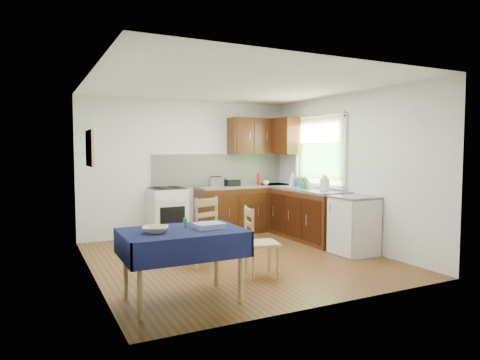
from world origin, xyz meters
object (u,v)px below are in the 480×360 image
dining_table (182,240)px  chair_near (258,240)px  chair_far (200,230)px  sandwich_press (232,182)px  dish_rack (302,187)px  toaster (216,182)px  kettle (325,184)px

dining_table → chair_near: size_ratio=1.42×
chair_far → chair_near: (0.49, -0.74, -0.04)m
sandwich_press → dish_rack: bearing=-63.5°
toaster → kettle: bearing=-66.5°
chair_near → toaster: size_ratio=3.42×
chair_far → dish_rack: dish_rack is taller
dining_table → kettle: size_ratio=4.60×
toaster → sandwich_press: toaster is taller
kettle → toaster: bearing=128.7°
toaster → sandwich_press: bearing=-9.7°
dining_table → chair_near: bearing=15.1°
toaster → sandwich_press: (0.34, 0.03, -0.01)m
chair_near → dish_rack: bearing=-36.0°
chair_near → toaster: (0.58, 2.69, 0.53)m
chair_far → kettle: size_ratio=3.54×
sandwich_press → dish_rack: dish_rack is taller
toaster → kettle: kettle is taller
chair_far → toaster: size_ratio=3.74×
chair_near → sandwich_press: size_ratio=3.31×
dish_rack → toaster: bearing=154.9°
kettle → chair_far: bearing=-171.2°
chair_far → dish_rack: (2.28, 0.93, 0.42)m
dining_table → chair_near: (1.12, 0.40, -0.18)m
chair_far → dining_table: bearing=42.2°
dining_table → chair_far: 1.31m
chair_far → kettle: bearing=170.3°
sandwich_press → chair_far: bearing=-138.4°
chair_near → kettle: 2.23m
chair_near → toaster: bearing=-1.2°
dining_table → toaster: size_ratio=4.85×
dining_table → kettle: 3.35m
dining_table → chair_near: 1.20m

